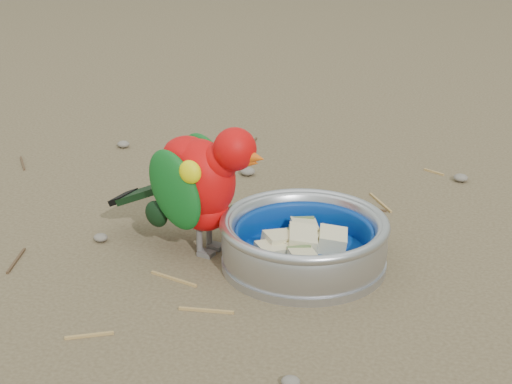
% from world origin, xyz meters
% --- Properties ---
extents(ground, '(60.00, 60.00, 0.00)m').
position_xyz_m(ground, '(0.00, 0.00, 0.00)').
color(ground, brown).
extents(food_bowl, '(0.20, 0.20, 0.02)m').
position_xyz_m(food_bowl, '(0.08, -0.00, 0.01)').
color(food_bowl, '#B2B2BA').
rests_on(food_bowl, ground).
extents(bowl_wall, '(0.20, 0.20, 0.04)m').
position_xyz_m(bowl_wall, '(0.08, -0.00, 0.04)').
color(bowl_wall, '#B2B2BA').
rests_on(bowl_wall, food_bowl).
extents(fruit_wedges, '(0.12, 0.12, 0.03)m').
position_xyz_m(fruit_wedges, '(0.08, -0.00, 0.03)').
color(fruit_wedges, beige).
rests_on(fruit_wedges, food_bowl).
extents(lory_parrot, '(0.22, 0.14, 0.16)m').
position_xyz_m(lory_parrot, '(-0.05, 0.01, 0.08)').
color(lory_parrot, red).
rests_on(lory_parrot, ground).
extents(ground_debris, '(0.90, 0.80, 0.01)m').
position_xyz_m(ground_debris, '(-0.03, 0.10, 0.00)').
color(ground_debris, '#A78348').
rests_on(ground_debris, ground).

